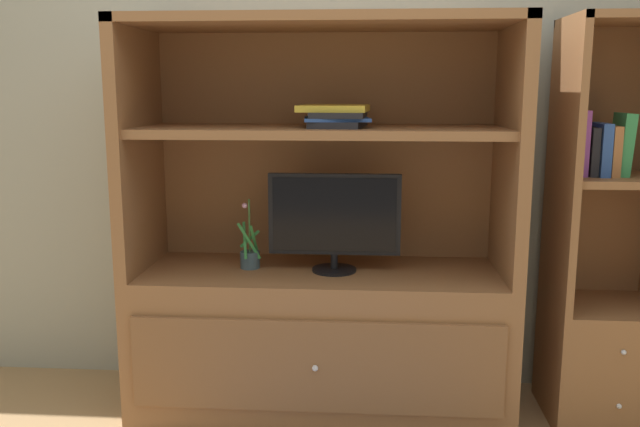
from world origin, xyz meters
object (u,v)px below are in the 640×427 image
(media_console, at_px, (321,294))
(potted_plant, at_px, (250,257))
(bookshelf_tall, at_px, (607,292))
(upright_book_row, at_px, (602,147))
(magazine_stack, at_px, (337,116))
(tv_monitor, at_px, (334,219))

(media_console, bearing_deg, potted_plant, 179.64)
(bookshelf_tall, distance_m, upright_book_row, 0.60)
(potted_plant, bearing_deg, bookshelf_tall, 0.08)
(potted_plant, distance_m, upright_book_row, 1.49)
(media_console, height_order, bookshelf_tall, bookshelf_tall)
(magazine_stack, distance_m, upright_book_row, 1.05)
(media_console, xyz_separation_m, upright_book_row, (1.11, -0.01, 0.63))
(tv_monitor, height_order, magazine_stack, magazine_stack)
(upright_book_row, bearing_deg, media_console, 179.59)
(tv_monitor, distance_m, potted_plant, 0.40)
(media_console, relative_size, tv_monitor, 3.01)
(media_console, xyz_separation_m, bookshelf_tall, (1.18, 0.00, 0.04))
(magazine_stack, height_order, upright_book_row, magazine_stack)
(potted_plant, distance_m, magazine_stack, 0.70)
(media_console, height_order, tv_monitor, media_console)
(media_console, relative_size, potted_plant, 5.54)
(potted_plant, bearing_deg, tv_monitor, -4.08)
(tv_monitor, height_order, potted_plant, tv_monitor)
(bookshelf_tall, bearing_deg, media_console, -179.81)
(potted_plant, bearing_deg, magazine_stack, -1.87)
(tv_monitor, bearing_deg, potted_plant, 175.92)
(media_console, bearing_deg, tv_monitor, -22.73)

